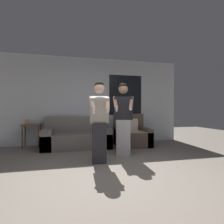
{
  "coord_description": "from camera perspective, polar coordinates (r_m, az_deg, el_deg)",
  "views": [
    {
      "loc": [
        -0.66,
        -2.52,
        1.06
      ],
      "look_at": [
        0.18,
        1.16,
        1.01
      ],
      "focal_mm": 28.0,
      "sensor_mm": 36.0,
      "label": 1
    }
  ],
  "objects": [
    {
      "name": "side_table",
      "position": [
        5.45,
        -24.76,
        -4.88
      ],
      "size": [
        0.5,
        0.39,
        0.8
      ],
      "color": "brown",
      "rests_on": "ground_plane"
    },
    {
      "name": "person_right",
      "position": [
        4.06,
        3.66,
        -2.22
      ],
      "size": [
        0.51,
        0.53,
        1.68
      ],
      "color": "#B2B2B7",
      "rests_on": "ground_plane"
    },
    {
      "name": "ground_plane",
      "position": [
        2.81,
        1.86,
        -21.46
      ],
      "size": [
        14.0,
        14.0,
        0.0
      ],
      "primitive_type": "plane",
      "color": "slate"
    },
    {
      "name": "armchair",
      "position": [
        5.29,
        6.44,
        -7.51
      ],
      "size": [
        0.93,
        0.93,
        0.94
      ],
      "color": "brown",
      "rests_on": "ground_plane"
    },
    {
      "name": "person_left",
      "position": [
        3.49,
        -4.19,
        -2.97
      ],
      "size": [
        0.43,
        0.52,
        1.63
      ],
      "color": "#28282D",
      "rests_on": "ground_plane"
    },
    {
      "name": "couch",
      "position": [
        5.12,
        -11.3,
        -8.05
      ],
      "size": [
        1.84,
        0.97,
        0.85
      ],
      "color": "slate",
      "rests_on": "ground_plane"
    },
    {
      "name": "wall_back",
      "position": [
        5.61,
        -5.88,
        3.68
      ],
      "size": [
        5.71,
        0.07,
        2.7
      ],
      "color": "silver",
      "rests_on": "ground_plane"
    }
  ]
}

